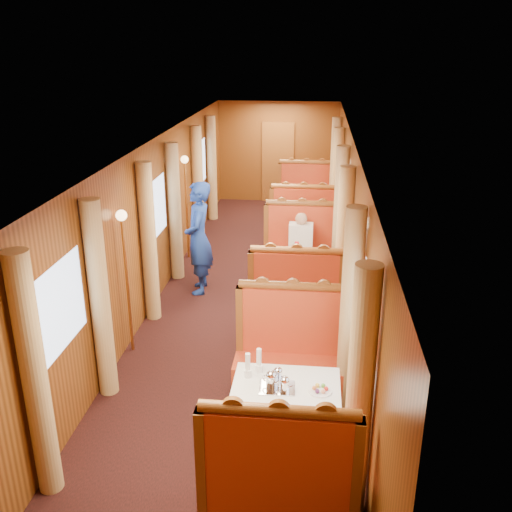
# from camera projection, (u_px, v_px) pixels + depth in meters

# --- Properties ---
(floor) EXTENTS (3.00, 12.00, 0.01)m
(floor) POSITION_uv_depth(u_px,v_px,m) (251.00, 299.00, 9.16)
(floor) COLOR black
(floor) RESTS_ON ground
(ceiling) EXTENTS (3.00, 12.00, 0.01)m
(ceiling) POSITION_uv_depth(u_px,v_px,m) (250.00, 143.00, 8.27)
(ceiling) COLOR silver
(ceiling) RESTS_ON wall_left
(wall_far) EXTENTS (3.00, 0.01, 2.50)m
(wall_far) POSITION_uv_depth(u_px,v_px,m) (278.00, 152.00, 14.29)
(wall_far) COLOR brown
(wall_far) RESTS_ON floor
(wall_left) EXTENTS (0.01, 12.00, 2.50)m
(wall_left) POSITION_uv_depth(u_px,v_px,m) (155.00, 222.00, 8.86)
(wall_left) COLOR brown
(wall_left) RESTS_ON floor
(wall_right) EXTENTS (0.01, 12.00, 2.50)m
(wall_right) POSITION_uv_depth(u_px,v_px,m) (350.00, 228.00, 8.56)
(wall_right) COLOR brown
(wall_right) RESTS_ON floor
(doorway_far) EXTENTS (0.80, 0.04, 2.00)m
(doorway_far) POSITION_uv_depth(u_px,v_px,m) (278.00, 162.00, 14.35)
(doorway_far) COLOR brown
(doorway_far) RESTS_ON floor
(table_near) EXTENTS (1.05, 0.72, 0.75)m
(table_near) POSITION_uv_depth(u_px,v_px,m) (286.00, 417.00, 5.70)
(table_near) COLOR white
(table_near) RESTS_ON floor
(banquette_near_fwd) EXTENTS (1.30, 0.55, 1.34)m
(banquette_near_fwd) POSITION_uv_depth(u_px,v_px,m) (279.00, 487.00, 4.74)
(banquette_near_fwd) COLOR #AE1913
(banquette_near_fwd) RESTS_ON floor
(banquette_near_aft) EXTENTS (1.30, 0.55, 1.34)m
(banquette_near_aft) POSITION_uv_depth(u_px,v_px,m) (291.00, 359.00, 6.62)
(banquette_near_aft) COLOR #AE1913
(banquette_near_aft) RESTS_ON floor
(table_mid) EXTENTS (1.05, 0.72, 0.75)m
(table_mid) POSITION_uv_depth(u_px,v_px,m) (298.00, 279.00, 8.95)
(table_mid) COLOR white
(table_mid) RESTS_ON floor
(banquette_mid_fwd) EXTENTS (1.30, 0.55, 1.34)m
(banquette_mid_fwd) POSITION_uv_depth(u_px,v_px,m) (296.00, 305.00, 7.99)
(banquette_mid_fwd) COLOR #AE1913
(banquette_mid_fwd) RESTS_ON floor
(banquette_mid_aft) EXTENTS (1.30, 0.55, 1.34)m
(banquette_mid_aft) POSITION_uv_depth(u_px,v_px,m) (301.00, 254.00, 9.87)
(banquette_mid_aft) COLOR #AE1913
(banquette_mid_aft) RESTS_ON floor
(table_far) EXTENTS (1.05, 0.72, 0.75)m
(table_far) POSITION_uv_depth(u_px,v_px,m) (304.00, 215.00, 12.20)
(table_far) COLOR white
(table_far) RESTS_ON floor
(banquette_far_fwd) EXTENTS (1.30, 0.55, 1.34)m
(banquette_far_fwd) POSITION_uv_depth(u_px,v_px,m) (303.00, 228.00, 11.24)
(banquette_far_fwd) COLOR #AE1913
(banquette_far_fwd) RESTS_ON floor
(banquette_far_aft) EXTENTS (1.30, 0.55, 1.34)m
(banquette_far_aft) POSITION_uv_depth(u_px,v_px,m) (305.00, 201.00, 13.13)
(banquette_far_aft) COLOR #AE1913
(banquette_far_aft) RESTS_ON floor
(tea_tray) EXTENTS (0.35, 0.28, 0.01)m
(tea_tray) POSITION_uv_depth(u_px,v_px,m) (277.00, 388.00, 5.50)
(tea_tray) COLOR silver
(tea_tray) RESTS_ON table_near
(teapot_left) EXTENTS (0.21, 0.19, 0.14)m
(teapot_left) POSITION_uv_depth(u_px,v_px,m) (271.00, 382.00, 5.48)
(teapot_left) COLOR silver
(teapot_left) RESTS_ON tea_tray
(teapot_right) EXTENTS (0.18, 0.16, 0.13)m
(teapot_right) POSITION_uv_depth(u_px,v_px,m) (285.00, 386.00, 5.42)
(teapot_right) COLOR silver
(teapot_right) RESTS_ON tea_tray
(teapot_back) EXTENTS (0.18, 0.16, 0.12)m
(teapot_back) POSITION_uv_depth(u_px,v_px,m) (278.00, 376.00, 5.59)
(teapot_back) COLOR silver
(teapot_back) RESTS_ON tea_tray
(fruit_plate) EXTENTS (0.23, 0.23, 0.05)m
(fruit_plate) POSITION_uv_depth(u_px,v_px,m) (320.00, 390.00, 5.45)
(fruit_plate) COLOR white
(fruit_plate) RESTS_ON table_near
(cup_inboard) EXTENTS (0.08, 0.08, 0.26)m
(cup_inboard) POSITION_uv_depth(u_px,v_px,m) (248.00, 368.00, 5.65)
(cup_inboard) COLOR white
(cup_inboard) RESTS_ON table_near
(cup_outboard) EXTENTS (0.08, 0.08, 0.26)m
(cup_outboard) POSITION_uv_depth(u_px,v_px,m) (259.00, 363.00, 5.74)
(cup_outboard) COLOR white
(cup_outboard) RESTS_ON table_near
(rose_vase_mid) EXTENTS (0.06, 0.06, 0.36)m
(rose_vase_mid) POSITION_uv_depth(u_px,v_px,m) (297.00, 246.00, 8.77)
(rose_vase_mid) COLOR silver
(rose_vase_mid) RESTS_ON table_mid
(rose_vase_far) EXTENTS (0.06, 0.06, 0.36)m
(rose_vase_far) POSITION_uv_depth(u_px,v_px,m) (304.00, 190.00, 12.00)
(rose_vase_far) COLOR silver
(rose_vase_far) RESTS_ON table_far
(window_left_near) EXTENTS (0.01, 1.20, 0.90)m
(window_left_near) POSITION_uv_depth(u_px,v_px,m) (58.00, 309.00, 5.53)
(window_left_near) COLOR #98ADCC
(window_left_near) RESTS_ON wall_left
(curtain_left_near_a) EXTENTS (0.22, 0.22, 2.35)m
(curtain_left_near_a) POSITION_uv_depth(u_px,v_px,m) (35.00, 379.00, 4.90)
(curtain_left_near_a) COLOR tan
(curtain_left_near_a) RESTS_ON floor
(curtain_left_near_b) EXTENTS (0.22, 0.22, 2.35)m
(curtain_left_near_b) POSITION_uv_depth(u_px,v_px,m) (100.00, 301.00, 6.35)
(curtain_left_near_b) COLOR tan
(curtain_left_near_b) RESTS_ON floor
(window_right_near) EXTENTS (0.01, 1.20, 0.90)m
(window_right_near) POSITION_uv_depth(u_px,v_px,m) (368.00, 324.00, 5.24)
(window_right_near) COLOR #98ADCC
(window_right_near) RESTS_ON wall_right
(curtain_right_near_a) EXTENTS (0.22, 0.22, 2.35)m
(curtain_right_near_a) POSITION_uv_depth(u_px,v_px,m) (359.00, 399.00, 4.62)
(curtain_right_near_a) COLOR tan
(curtain_right_near_a) RESTS_ON floor
(curtain_right_near_b) EXTENTS (0.22, 0.22, 2.35)m
(curtain_right_near_b) POSITION_uv_depth(u_px,v_px,m) (350.00, 313.00, 6.07)
(curtain_right_near_b) COLOR tan
(curtain_right_near_b) RESTS_ON floor
(window_left_mid) EXTENTS (0.01, 1.20, 0.90)m
(window_left_mid) POSITION_uv_depth(u_px,v_px,m) (155.00, 209.00, 8.79)
(window_left_mid) COLOR #98ADCC
(window_left_mid) RESTS_ON wall_left
(curtain_left_mid_a) EXTENTS (0.22, 0.22, 2.35)m
(curtain_left_mid_a) POSITION_uv_depth(u_px,v_px,m) (149.00, 243.00, 8.15)
(curtain_left_mid_a) COLOR tan
(curtain_left_mid_a) RESTS_ON floor
(curtain_left_mid_b) EXTENTS (0.22, 0.22, 2.35)m
(curtain_left_mid_b) POSITION_uv_depth(u_px,v_px,m) (175.00, 212.00, 9.60)
(curtain_left_mid_b) COLOR tan
(curtain_left_mid_b) RESTS_ON floor
(window_right_mid) EXTENTS (0.01, 1.20, 0.90)m
(window_right_mid) POSITION_uv_depth(u_px,v_px,m) (350.00, 215.00, 8.49)
(window_right_mid) COLOR #98ADCC
(window_right_mid) RESTS_ON wall_right
(curtain_right_mid_a) EXTENTS (0.22, 0.22, 2.35)m
(curtain_right_mid_a) POSITION_uv_depth(u_px,v_px,m) (343.00, 250.00, 7.88)
(curtain_right_mid_a) COLOR tan
(curtain_right_mid_a) RESTS_ON floor
(curtain_right_mid_b) EXTENTS (0.22, 0.22, 2.35)m
(curtain_right_mid_b) POSITION_uv_depth(u_px,v_px,m) (340.00, 217.00, 9.33)
(curtain_right_mid_b) COLOR tan
(curtain_right_mid_b) RESTS_ON floor
(window_left_far) EXTENTS (0.01, 1.20, 0.90)m
(window_left_far) POSITION_uv_depth(u_px,v_px,m) (200.00, 163.00, 12.04)
(window_left_far) COLOR #98ADCC
(window_left_far) RESTS_ON wall_left
(curtain_left_far_a) EXTENTS (0.22, 0.22, 2.35)m
(curtain_left_far_a) POSITION_uv_depth(u_px,v_px,m) (198.00, 185.00, 11.40)
(curtain_left_far_a) COLOR tan
(curtain_left_far_a) RESTS_ON floor
(curtain_left_far_b) EXTENTS (0.22, 0.22, 2.35)m
(curtain_left_far_b) POSITION_uv_depth(u_px,v_px,m) (212.00, 169.00, 12.85)
(curtain_left_far_b) COLOR tan
(curtain_left_far_b) RESTS_ON floor
(window_right_far) EXTENTS (0.01, 1.20, 0.90)m
(window_right_far) POSITION_uv_depth(u_px,v_px,m) (342.00, 166.00, 11.75)
(window_right_far) COLOR #98ADCC
(window_right_far) RESTS_ON wall_right
(curtain_right_far_a) EXTENTS (0.22, 0.22, 2.35)m
(curtain_right_far_a) POSITION_uv_depth(u_px,v_px,m) (337.00, 189.00, 11.13)
(curtain_right_far_a) COLOR tan
(curtain_right_far_a) RESTS_ON floor
(curtain_right_far_b) EXTENTS (0.22, 0.22, 2.35)m
(curtain_right_far_b) POSITION_uv_depth(u_px,v_px,m) (335.00, 171.00, 12.58)
(curtain_right_far_b) COLOR tan
(curtain_right_far_b) RESTS_ON floor
(sconce_left_fore) EXTENTS (0.14, 0.14, 1.95)m
(sconce_left_fore) POSITION_uv_depth(u_px,v_px,m) (125.00, 253.00, 7.17)
(sconce_left_fore) COLOR #BF8C3F
(sconce_left_fore) RESTS_ON floor
(sconce_right_fore) EXTENTS (0.14, 0.14, 1.95)m
(sconce_right_fore) POSITION_uv_depth(u_px,v_px,m) (349.00, 262.00, 6.90)
(sconce_right_fore) COLOR #BF8C3F
(sconce_right_fore) RESTS_ON floor
(sconce_left_aft) EXTENTS (0.14, 0.14, 1.95)m
(sconce_left_aft) POSITION_uv_depth(u_px,v_px,m) (186.00, 186.00, 10.43)
(sconce_left_aft) COLOR #BF8C3F
(sconce_left_aft) RESTS_ON floor
(sconce_right_aft) EXTENTS (0.14, 0.14, 1.95)m
(sconce_right_aft) POSITION_uv_depth(u_px,v_px,m) (340.00, 190.00, 10.15)
(sconce_right_aft) COLOR #BF8C3F
(sconce_right_aft) RESTS_ON floor
(steward) EXTENTS (0.52, 0.72, 1.84)m
(steward) POSITION_uv_depth(u_px,v_px,m) (199.00, 238.00, 9.14)
(steward) COLOR navy
(steward) RESTS_ON floor
(passenger) EXTENTS (0.40, 0.44, 0.76)m
(passenger) POSITION_uv_depth(u_px,v_px,m) (301.00, 240.00, 9.57)
(passenger) COLOR beige
(passenger) RESTS_ON banquette_mid_aft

